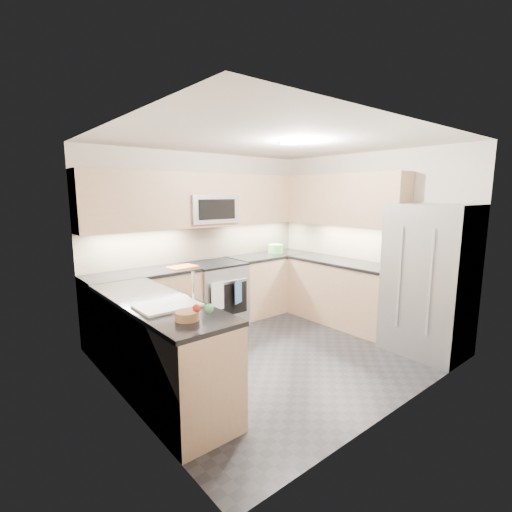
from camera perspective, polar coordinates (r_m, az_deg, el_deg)
name	(u,v)px	position (r m, az deg, el deg)	size (l,w,h in m)	color
floor	(274,352)	(4.69, 2.81, -14.55)	(3.60, 3.20, 0.00)	black
ceiling	(276,141)	(4.32, 3.10, 17.32)	(3.60, 3.20, 0.02)	beige
wall_back	(203,239)	(5.61, -8.18, 2.65)	(3.60, 0.02, 2.50)	beige
wall_front	(404,274)	(3.35, 21.77, -2.61)	(3.60, 0.02, 2.50)	beige
wall_left	(121,272)	(3.40, -20.02, -2.33)	(0.02, 3.20, 2.50)	beige
wall_right	(365,239)	(5.69, 16.44, 2.47)	(0.02, 3.20, 2.50)	beige
base_cab_back_left	(144,309)	(5.02, -16.88, -7.82)	(1.42, 0.60, 0.90)	tan
base_cab_back_right	(270,283)	(6.15, 2.20, -4.21)	(1.42, 0.60, 0.90)	tan
base_cab_right	(342,293)	(5.69, 13.10, -5.61)	(0.60, 1.70, 0.90)	tan
base_cab_peninsula	(158,350)	(3.75, -14.86, -13.81)	(0.60, 2.00, 0.90)	tan
countertop_back_left	(142,273)	(4.91, -17.15, -2.57)	(1.42, 0.63, 0.04)	black
countertop_back_right	(270,255)	(6.06, 2.22, 0.11)	(1.42, 0.63, 0.04)	black
countertop_right	(343,262)	(5.59, 13.28, -0.95)	(0.63, 1.70, 0.04)	black
countertop_peninsula	(156,302)	(3.59, -15.18, -6.90)	(0.63, 2.00, 0.04)	black
upper_cab_back	(208,200)	(5.42, -7.34, 8.54)	(3.60, 0.35, 0.75)	tan
upper_cab_right	(344,200)	(5.67, 13.40, 8.40)	(0.35, 1.95, 0.75)	tan
backsplash_back	(203,242)	(5.61, -8.14, 2.09)	(3.60, 0.01, 0.51)	tan
backsplash_right	(340,240)	(5.96, 12.81, 2.39)	(0.01, 2.30, 0.51)	tan
gas_range	(216,295)	(5.49, -6.19, -5.92)	(0.76, 0.65, 0.91)	#93949A
range_cooktop	(215,264)	(5.38, -6.28, -1.20)	(0.76, 0.65, 0.03)	black
oven_door_glass	(229,300)	(5.23, -4.19, -6.74)	(0.62, 0.02, 0.45)	black
oven_handle	(230,281)	(5.14, -4.09, -3.90)	(0.02, 0.02, 0.60)	#B2B5BA
microwave	(209,209)	(5.40, -7.17, 7.21)	(0.76, 0.40, 0.40)	#999DA1
microwave_door	(217,209)	(5.23, -5.96, 7.15)	(0.60, 0.01, 0.28)	black
refrigerator	(429,280)	(4.89, 25.12, -3.34)	(0.70, 0.90, 1.80)	gray
fridge_handle_left	(430,283)	(4.48, 25.20, -3.82)	(0.02, 0.02, 1.20)	#B2B5BA
fridge_handle_right	(399,278)	(4.64, 21.19, -3.12)	(0.02, 0.02, 1.20)	#B2B5BA
sink_basin	(168,313)	(3.38, -13.37, -8.55)	(0.52, 0.38, 0.16)	white
faucet	(193,286)	(3.45, -9.62, -4.63)	(0.03, 0.03, 0.28)	silver
utensil_bowl	(275,249)	(6.17, 3.01, 1.14)	(0.25, 0.25, 0.14)	#53AE4A
cutting_board	(183,267)	(5.09, -11.21, -1.62)	(0.36, 0.25, 0.01)	#EA5916
fruit_basket	(187,316)	(2.99, -10.55, -9.01)	(0.19, 0.19, 0.07)	#A7744E
fruit_apple	(197,308)	(2.89, -9.12, -7.94)	(0.06, 0.06, 0.06)	#AB2513
fruit_pear	(209,309)	(2.87, -7.25, -8.02)	(0.07, 0.07, 0.07)	green
dish_towel_check	(218,296)	(5.05, -5.94, -6.17)	(0.20, 0.02, 0.39)	silver
dish_towel_blue	(238,292)	(5.25, -2.75, -5.53)	(0.17, 0.01, 0.33)	#305084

